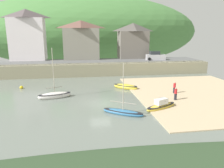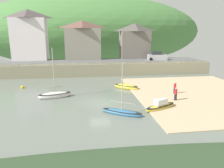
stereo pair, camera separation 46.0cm
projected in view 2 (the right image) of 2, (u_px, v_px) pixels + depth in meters
The scene contains 14 objects.
ground at pixel (127, 138), 17.16m from camera, with size 48.00×41.00×0.61m.
quay_seawall at pixel (92, 69), 42.74m from camera, with size 48.00×9.40×2.40m.
hillside_backdrop at pixel (89, 31), 77.43m from camera, with size 80.00×44.00×24.68m.
waterfront_building_left at pixel (29, 35), 46.85m from camera, with size 7.50×4.76×10.73m.
waterfront_building_centre at pixel (83, 40), 48.67m from camera, with size 8.06×5.39×8.52m.
waterfront_building_right at pixel (135, 40), 50.36m from camera, with size 6.99×4.49×8.01m.
sailboat_tall_mast at pixel (160, 106), 24.16m from camera, with size 4.35×2.85×1.32m.
sailboat_nearest_shore at pixel (126, 87), 32.92m from camera, with size 3.93×3.50×0.89m.
sailboat_white_hull at pixel (55, 95), 28.37m from camera, with size 4.48×2.43×6.71m.
dinghy_open_wooden at pixel (122, 112), 22.66m from camera, with size 4.39×3.32×5.49m.
parked_car_near_slipway at pixel (157, 56), 47.34m from camera, with size 4.25×2.09×1.95m.
person_on_slipway at pixel (175, 87), 29.79m from camera, with size 0.34×0.34×1.62m.
person_near_water at pixel (176, 93), 26.80m from camera, with size 0.34×0.34×1.62m.
mooring_buoy at pixel (23, 87), 33.15m from camera, with size 0.53×0.53×0.53m.
Camera 2 is at (-2.01, -24.90, 8.41)m, focal length 34.65 mm.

